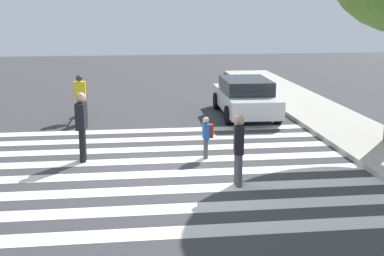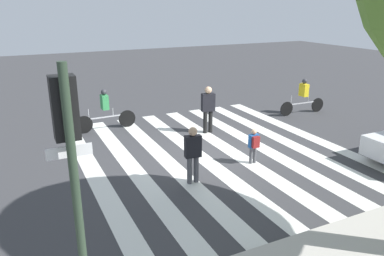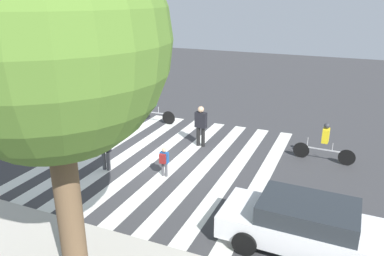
% 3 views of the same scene
% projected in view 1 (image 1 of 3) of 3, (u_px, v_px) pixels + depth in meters
% --- Properties ---
extents(ground_plane, '(60.00, 60.00, 0.00)m').
position_uv_depth(ground_plane, '(159.00, 167.00, 13.30)').
color(ground_plane, '#38383A').
extents(crosswalk_stripes, '(8.44, 10.00, 0.01)m').
position_uv_depth(crosswalk_stripes, '(159.00, 167.00, 13.30)').
color(crosswalk_stripes, silver).
rests_on(crosswalk_stripes, ground_plane).
extents(pedestrian_adult_blue_shirt, '(0.52, 0.28, 1.80)m').
position_uv_depth(pedestrian_adult_blue_shirt, '(82.00, 123.00, 13.59)').
color(pedestrian_adult_blue_shirt, black).
rests_on(pedestrian_adult_blue_shirt, ground_plane).
extents(pedestrian_adult_tall_backpack, '(0.31, 0.26, 1.11)m').
position_uv_depth(pedestrian_adult_tall_backpack, '(207.00, 134.00, 13.94)').
color(pedestrian_adult_tall_backpack, '#4C4C51').
rests_on(pedestrian_adult_tall_backpack, ground_plane).
extents(pedestrian_child_with_backpack, '(0.47, 0.26, 1.61)m').
position_uv_depth(pedestrian_child_with_backpack, '(239.00, 146.00, 11.75)').
color(pedestrian_child_with_backpack, '#4C4C51').
rests_on(pedestrian_child_with_backpack, ground_plane).
extents(cyclist_far_lane, '(2.36, 0.41, 1.59)m').
position_uv_depth(cyclist_far_lane, '(80.00, 96.00, 18.44)').
color(cyclist_far_lane, black).
rests_on(cyclist_far_lane, ground_plane).
extents(car_parked_silver_sedan, '(4.41, 1.98, 1.35)m').
position_uv_depth(car_parked_silver_sedan, '(245.00, 97.00, 19.23)').
color(car_parked_silver_sedan, silver).
rests_on(car_parked_silver_sedan, ground_plane).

